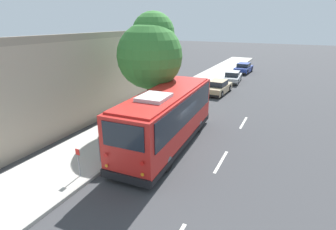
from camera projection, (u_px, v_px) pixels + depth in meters
name	position (u px, v px, depth m)	size (l,w,h in m)	color
ground_plane	(173.00, 145.00, 14.93)	(160.00, 160.00, 0.00)	#3D3D3F
sidewalk_slab	(118.00, 133.00, 16.46)	(80.00, 3.77, 0.15)	beige
curb_strip	(145.00, 138.00, 15.66)	(80.00, 0.14, 0.15)	#AAA69D
shuttle_bus	(167.00, 116.00, 14.36)	(9.12, 3.01, 3.34)	red
parked_sedan_tan	(218.00, 87.00, 25.49)	(4.28, 1.85, 1.32)	tan
parked_sedan_silver	(232.00, 77.00, 30.28)	(4.42, 2.00, 1.28)	#A8AAAF
parked_sedan_blue	(244.00, 68.00, 35.92)	(4.31, 1.97, 1.33)	navy
street_tree	(150.00, 52.00, 16.25)	(4.09, 4.09, 7.15)	brown
sign_post_near	(79.00, 162.00, 11.51)	(0.06, 0.22, 1.32)	gray
sign_post_far	(99.00, 149.00, 12.69)	(0.06, 0.06, 1.34)	gray
fire_hydrant	(177.00, 103.00, 20.87)	(0.22, 0.22, 0.81)	red
building_backdrop	(60.00, 77.00, 19.26)	(22.65, 6.94, 5.99)	tan
lane_stripe_mid	(221.00, 162.00, 13.20)	(2.40, 0.14, 0.01)	silver
lane_stripe_ahead	(244.00, 123.00, 18.29)	(2.40, 0.14, 0.01)	silver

